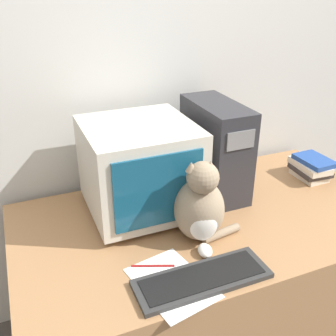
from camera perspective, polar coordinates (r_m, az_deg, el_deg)
name	(u,v)px	position (r m, az deg, el deg)	size (l,w,h in m)	color
wall_back	(164,66)	(1.90, -0.59, 14.63)	(7.00, 0.05, 2.50)	silver
desk	(206,281)	(1.91, 5.47, -16.05)	(1.61, 0.88, 0.71)	#9E7047
crt_monitor	(140,168)	(1.63, -4.11, 0.00)	(0.44, 0.45, 0.39)	beige
computer_tower	(215,149)	(1.80, 6.86, 2.80)	(0.18, 0.40, 0.43)	#28282D
keyboard	(202,279)	(1.37, 5.02, -15.71)	(0.46, 0.16, 0.02)	#2D2D2D
cat	(200,207)	(1.48, 4.71, -5.64)	(0.28, 0.28, 0.34)	gray
book_stack	(311,167)	(2.09, 20.03, 0.07)	(0.16, 0.21, 0.11)	beige
pen	(153,266)	(1.42, -2.21, -14.02)	(0.14, 0.07, 0.01)	maroon
paper_sheet	(172,283)	(1.36, 0.55, -16.33)	(0.26, 0.33, 0.00)	white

